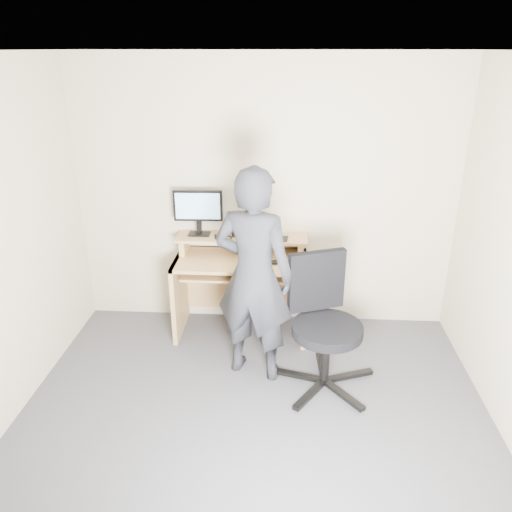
# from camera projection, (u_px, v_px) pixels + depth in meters

# --- Properties ---
(ground) EXTENTS (3.50, 3.50, 0.00)m
(ground) POSITION_uv_depth(u_px,v_px,m) (251.00, 441.00, 3.45)
(ground) COLOR #48484C
(ground) RESTS_ON ground
(back_wall) EXTENTS (3.50, 0.02, 2.50)m
(back_wall) POSITION_uv_depth(u_px,v_px,m) (265.00, 197.00, 4.58)
(back_wall) COLOR #C0B599
(back_wall) RESTS_ON ground
(ceiling) EXTENTS (3.50, 3.50, 0.02)m
(ceiling) POSITION_uv_depth(u_px,v_px,m) (250.00, 51.00, 2.48)
(ceiling) COLOR white
(ceiling) RESTS_ON back_wall
(desk) EXTENTS (1.20, 0.60, 0.91)m
(desk) POSITION_uv_depth(u_px,v_px,m) (242.00, 275.00, 4.66)
(desk) COLOR tan
(desk) RESTS_ON ground
(monitor) EXTENTS (0.45, 0.13, 0.42)m
(monitor) POSITION_uv_depth(u_px,v_px,m) (198.00, 208.00, 4.53)
(monitor) COLOR black
(monitor) RESTS_ON desk
(external_drive) EXTENTS (0.10, 0.14, 0.20)m
(external_drive) POSITION_uv_depth(u_px,v_px,m) (238.00, 225.00, 4.58)
(external_drive) COLOR black
(external_drive) RESTS_ON desk
(travel_mug) EXTENTS (0.08, 0.08, 0.16)m
(travel_mug) POSITION_uv_depth(u_px,v_px,m) (246.00, 227.00, 4.57)
(travel_mug) COLOR silver
(travel_mug) RESTS_ON desk
(smartphone) EXTENTS (0.08, 0.14, 0.01)m
(smartphone) POSITION_uv_depth(u_px,v_px,m) (284.00, 239.00, 4.51)
(smartphone) COLOR black
(smartphone) RESTS_ON desk
(charger) EXTENTS (0.05, 0.05, 0.03)m
(charger) POSITION_uv_depth(u_px,v_px,m) (217.00, 237.00, 4.53)
(charger) COLOR black
(charger) RESTS_ON desk
(headphones) EXTENTS (0.18, 0.18, 0.06)m
(headphones) POSITION_uv_depth(u_px,v_px,m) (234.00, 234.00, 4.62)
(headphones) COLOR silver
(headphones) RESTS_ON desk
(keyboard) EXTENTS (0.48, 0.24, 0.03)m
(keyboard) POSITION_uv_depth(u_px,v_px,m) (247.00, 272.00, 4.45)
(keyboard) COLOR black
(keyboard) RESTS_ON desk
(mouse) EXTENTS (0.10, 0.07, 0.04)m
(mouse) POSITION_uv_depth(u_px,v_px,m) (275.00, 262.00, 4.39)
(mouse) COLOR black
(mouse) RESTS_ON desk
(office_chair) EXTENTS (0.83, 0.80, 1.04)m
(office_chair) POSITION_uv_depth(u_px,v_px,m) (323.00, 318.00, 3.88)
(office_chair) COLOR black
(office_chair) RESTS_ON ground
(person) EXTENTS (0.73, 0.58, 1.75)m
(person) POSITION_uv_depth(u_px,v_px,m) (254.00, 276.00, 3.87)
(person) COLOR black
(person) RESTS_ON ground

